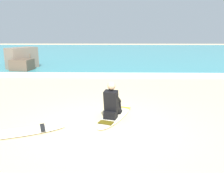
% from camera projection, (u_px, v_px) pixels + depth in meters
% --- Properties ---
extents(ground_plane, '(80.00, 80.00, 0.00)m').
position_uv_depth(ground_plane, '(105.00, 127.00, 5.65)').
color(ground_plane, beige).
extents(sea, '(80.00, 28.00, 0.10)m').
position_uv_depth(sea, '(115.00, 52.00, 25.44)').
color(sea, teal).
rests_on(sea, ground).
extents(breaking_foam, '(80.00, 0.90, 0.11)m').
position_uv_depth(breaking_foam, '(112.00, 75.00, 12.11)').
color(breaking_foam, white).
rests_on(breaking_foam, ground).
extents(surfboard_main, '(1.22, 2.20, 0.08)m').
position_uv_depth(surfboard_main, '(116.00, 115.00, 6.37)').
color(surfboard_main, '#EFE5C6').
rests_on(surfboard_main, ground).
extents(surfer_seated, '(0.51, 0.76, 0.95)m').
position_uv_depth(surfer_seated, '(112.00, 103.00, 6.06)').
color(surfer_seated, black).
rests_on(surfer_seated, surfboard_main).
extents(surfboard_spare_near, '(2.35, 1.32, 0.08)m').
position_uv_depth(surfboard_spare_near, '(13.00, 133.00, 5.24)').
color(surfboard_spare_near, '#EFE5C6').
rests_on(surfboard_spare_near, ground).
extents(rock_outcrop_distant, '(2.44, 3.51, 1.35)m').
position_uv_depth(rock_outcrop_distant, '(21.00, 60.00, 14.48)').
color(rock_outcrop_distant, '#756656').
rests_on(rock_outcrop_distant, ground).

